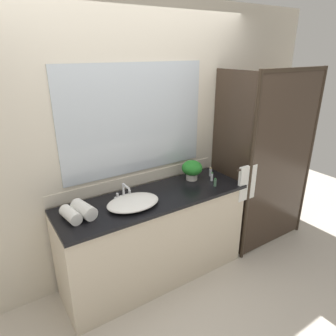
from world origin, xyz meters
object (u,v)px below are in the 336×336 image
(rolled_towel_middle, at_px, (84,210))
(amenity_bottle_body_wash, at_px, (215,182))
(rolled_towel_near_edge, at_px, (71,215))
(faucet, at_px, (124,193))
(potted_plant, at_px, (192,169))
(amenity_bottle_shampoo, at_px, (211,172))
(amenity_bottle_lotion, at_px, (212,177))
(sink_basin, at_px, (133,202))

(rolled_towel_middle, bearing_deg, amenity_bottle_body_wash, -6.54)
(rolled_towel_near_edge, bearing_deg, faucet, 13.23)
(rolled_towel_middle, bearing_deg, potted_plant, 5.26)
(amenity_bottle_body_wash, xyz_separation_m, amenity_bottle_shampoo, (0.13, 0.22, 0.01))
(potted_plant, bearing_deg, faucet, 179.68)
(rolled_towel_near_edge, bearing_deg, potted_plant, 5.23)
(amenity_bottle_lotion, xyz_separation_m, rolled_towel_near_edge, (-1.44, 0.02, 0.00))
(sink_basin, height_order, amenity_bottle_body_wash, amenity_bottle_body_wash)
(amenity_bottle_shampoo, bearing_deg, amenity_bottle_body_wash, -120.81)
(faucet, relative_size, potted_plant, 0.80)
(sink_basin, height_order, amenity_bottle_lotion, amenity_bottle_lotion)
(faucet, relative_size, amenity_bottle_body_wash, 2.06)
(amenity_bottle_shampoo, distance_m, rolled_towel_near_edge, 1.51)
(potted_plant, xyz_separation_m, rolled_towel_middle, (-1.18, -0.11, -0.06))
(amenity_bottle_lotion, bearing_deg, rolled_towel_near_edge, 179.19)
(potted_plant, xyz_separation_m, amenity_bottle_lotion, (0.15, -0.14, -0.07))
(potted_plant, bearing_deg, amenity_bottle_shampoo, -8.44)
(faucet, distance_m, amenity_bottle_lotion, 0.93)
(sink_basin, xyz_separation_m, amenity_bottle_body_wash, (0.86, -0.08, 0.01))
(faucet, bearing_deg, amenity_bottle_lotion, -8.80)
(potted_plant, relative_size, rolled_towel_middle, 0.91)
(faucet, bearing_deg, rolled_towel_near_edge, -166.77)
(faucet, bearing_deg, amenity_bottle_shampoo, -2.18)
(potted_plant, height_order, amenity_bottle_shampoo, potted_plant)
(amenity_bottle_lotion, relative_size, amenity_bottle_shampoo, 0.97)
(amenity_bottle_lotion, relative_size, rolled_towel_middle, 0.40)
(rolled_towel_near_edge, bearing_deg, amenity_bottle_shampoo, 3.19)
(sink_basin, xyz_separation_m, amenity_bottle_shampoo, (0.99, 0.14, 0.01))
(amenity_bottle_body_wash, bearing_deg, rolled_towel_near_edge, 174.37)
(amenity_bottle_shampoo, bearing_deg, amenity_bottle_lotion, -124.72)
(faucet, relative_size, amenity_bottle_shampoo, 1.79)
(potted_plant, bearing_deg, rolled_towel_near_edge, -174.77)
(rolled_towel_near_edge, relative_size, rolled_towel_middle, 0.93)
(rolled_towel_middle, bearing_deg, faucet, 15.38)
(amenity_bottle_shampoo, relative_size, rolled_towel_middle, 0.41)
(sink_basin, height_order, faucet, faucet)
(amenity_bottle_body_wash, height_order, amenity_bottle_lotion, amenity_bottle_lotion)
(sink_basin, relative_size, amenity_bottle_body_wash, 5.65)
(faucet, bearing_deg, amenity_bottle_body_wash, -16.69)
(sink_basin, height_order, potted_plant, potted_plant)
(sink_basin, bearing_deg, amenity_bottle_shampoo, 7.96)
(rolled_towel_middle, bearing_deg, amenity_bottle_shampoo, 3.05)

